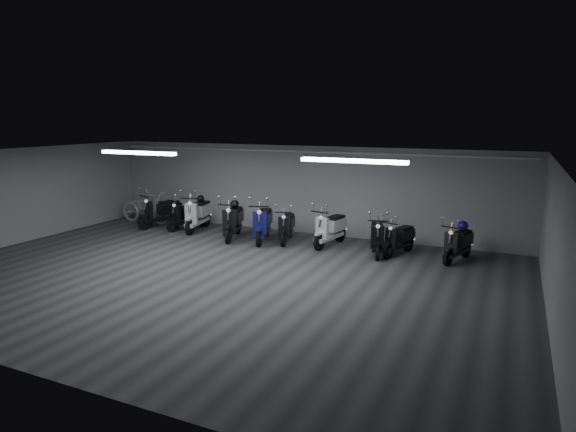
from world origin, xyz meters
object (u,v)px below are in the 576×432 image
at_px(scooter_5, 287,222).
at_px(helmet_2, 463,226).
at_px(scooter_0, 161,207).
at_px(scooter_4, 263,218).
at_px(scooter_9, 458,238).
at_px(helmet_0, 235,204).
at_px(scooter_2, 198,209).
at_px(scooter_1, 187,211).
at_px(bicycle, 145,204).
at_px(scooter_8, 399,233).
at_px(helmet_1, 201,199).
at_px(scooter_3, 233,216).
at_px(scooter_7, 377,231).
at_px(scooter_6, 330,223).

xyz_separation_m(scooter_5, helmet_2, (4.95, 0.22, 0.28)).
height_order(scooter_0, scooter_4, scooter_4).
xyz_separation_m(scooter_9, helmet_0, (-6.64, -0.05, 0.41)).
bearing_deg(scooter_0, scooter_9, 20.27).
height_order(scooter_2, scooter_5, scooter_2).
xyz_separation_m(scooter_0, scooter_1, (1.02, 0.06, -0.06)).
bearing_deg(bicycle, scooter_4, -93.91).
distance_m(scooter_4, helmet_0, 1.13).
relative_size(scooter_5, helmet_2, 6.04).
height_order(scooter_4, scooter_9, scooter_4).
height_order(scooter_8, helmet_1, scooter_8).
xyz_separation_m(scooter_5, bicycle, (-5.67, 0.38, 0.05)).
bearing_deg(scooter_1, scooter_4, 10.69).
height_order(scooter_0, bicycle, scooter_0).
distance_m(scooter_4, scooter_9, 5.57).
bearing_deg(scooter_4, scooter_3, 166.54).
distance_m(scooter_2, scooter_7, 6.12).
height_order(scooter_2, scooter_7, scooter_2).
relative_size(scooter_8, helmet_2, 5.77).
bearing_deg(scooter_1, bicycle, -168.72).
relative_size(scooter_1, helmet_2, 6.20).
bearing_deg(scooter_2, helmet_0, -18.20).
bearing_deg(helmet_2, bicycle, 179.12).
distance_m(bicycle, helmet_1, 2.36).
relative_size(scooter_6, scooter_7, 1.04).
bearing_deg(scooter_5, scooter_2, 162.41).
relative_size(scooter_8, bicycle, 0.77).
bearing_deg(helmet_1, helmet_0, -16.48).
distance_m(scooter_7, scooter_8, 0.59).
relative_size(scooter_9, helmet_1, 6.82).
height_order(scooter_6, scooter_9, scooter_6).
bearing_deg(scooter_8, scooter_7, -140.84).
bearing_deg(helmet_1, scooter_8, -3.73).
bearing_deg(scooter_3, helmet_1, 138.67).
bearing_deg(scooter_2, scooter_6, -11.53).
bearing_deg(scooter_0, helmet_0, 18.09).
xyz_separation_m(scooter_8, helmet_2, (1.59, 0.24, 0.31)).
bearing_deg(scooter_2, scooter_0, 171.63).
relative_size(scooter_0, scooter_9, 1.13).
bearing_deg(scooter_0, helmet_1, 34.02).
bearing_deg(helmet_0, scooter_0, 177.27).
bearing_deg(helmet_2, scooter_1, -179.56).
distance_m(scooter_9, helmet_0, 6.65).
bearing_deg(helmet_2, scooter_9, -107.47).
xyz_separation_m(scooter_1, scooter_5, (3.72, -0.16, -0.02)).
distance_m(scooter_1, scooter_3, 2.10).
bearing_deg(scooter_7, scooter_9, -9.21).
distance_m(scooter_1, helmet_2, 8.68).
bearing_deg(helmet_1, bicycle, -179.09).
xyz_separation_m(scooter_2, helmet_1, (-0.05, 0.27, 0.30)).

